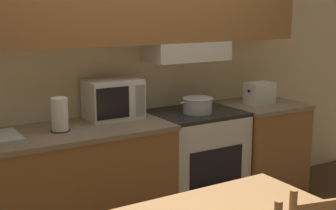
{
  "coord_description": "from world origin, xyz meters",
  "views": [
    {
      "loc": [
        -1.71,
        -3.48,
        1.76
      ],
      "look_at": [
        0.05,
        -0.57,
        1.05
      ],
      "focal_mm": 50.0,
      "sensor_mm": 36.0,
      "label": 1
    }
  ],
  "objects_px": {
    "cooking_pot": "(197,105)",
    "toaster": "(260,93)",
    "stove_range": "(195,162)",
    "paper_towel_roll": "(60,115)",
    "microwave": "(113,99)"
  },
  "relations": [
    {
      "from": "stove_range",
      "to": "toaster",
      "type": "relative_size",
      "value": 3.49
    },
    {
      "from": "cooking_pot",
      "to": "toaster",
      "type": "relative_size",
      "value": 1.29
    },
    {
      "from": "toaster",
      "to": "paper_towel_roll",
      "type": "relative_size",
      "value": 1.08
    },
    {
      "from": "cooking_pot",
      "to": "microwave",
      "type": "height_order",
      "value": "microwave"
    },
    {
      "from": "microwave",
      "to": "toaster",
      "type": "bearing_deg",
      "value": -6.27
    },
    {
      "from": "microwave",
      "to": "paper_towel_roll",
      "type": "relative_size",
      "value": 1.78
    },
    {
      "from": "stove_range",
      "to": "microwave",
      "type": "bearing_deg",
      "value": 169.33
    },
    {
      "from": "cooking_pot",
      "to": "paper_towel_roll",
      "type": "height_order",
      "value": "paper_towel_roll"
    },
    {
      "from": "cooking_pot",
      "to": "toaster",
      "type": "bearing_deg",
      "value": 2.28
    },
    {
      "from": "microwave",
      "to": "stove_range",
      "type": "bearing_deg",
      "value": -10.67
    },
    {
      "from": "cooking_pot",
      "to": "paper_towel_roll",
      "type": "relative_size",
      "value": 1.39
    },
    {
      "from": "paper_towel_roll",
      "to": "stove_range",
      "type": "bearing_deg",
      "value": 1.72
    },
    {
      "from": "paper_towel_roll",
      "to": "microwave",
      "type": "bearing_deg",
      "value": 18.81
    },
    {
      "from": "stove_range",
      "to": "cooking_pot",
      "type": "relative_size",
      "value": 2.7
    },
    {
      "from": "microwave",
      "to": "toaster",
      "type": "relative_size",
      "value": 1.66
    }
  ]
}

